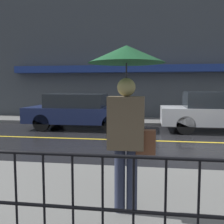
% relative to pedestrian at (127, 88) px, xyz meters
% --- Properties ---
extents(ground_plane, '(80.00, 80.00, 0.00)m').
position_rel_pedestrian_xyz_m(ground_plane, '(1.61, 5.07, -1.71)').
color(ground_plane, black).
extents(sidewalk_far, '(28.00, 2.05, 0.13)m').
position_rel_pedestrian_xyz_m(sidewalk_far, '(1.61, 9.27, -1.64)').
color(sidewalk_far, '#60605E').
rests_on(sidewalk_far, ground_plane).
extents(lane_marking, '(25.20, 0.12, 0.01)m').
position_rel_pedestrian_xyz_m(lane_marking, '(1.61, 5.07, -1.70)').
color(lane_marking, gold).
rests_on(lane_marking, ground_plane).
extents(building_storefront, '(28.00, 0.85, 7.00)m').
position_rel_pedestrian_xyz_m(building_storefront, '(1.61, 10.42, 1.75)').
color(building_storefront, '#383D42').
rests_on(building_storefront, ground_plane).
extents(pedestrian, '(0.94, 0.94, 2.09)m').
position_rel_pedestrian_xyz_m(pedestrian, '(0.00, 0.00, 0.00)').
color(pedestrian, '#23283D').
rests_on(pedestrian, sidewalk_near).
extents(car_navy, '(4.36, 1.87, 1.42)m').
position_rel_pedestrian_xyz_m(car_navy, '(-2.55, 7.12, -0.98)').
color(car_navy, '#19234C').
rests_on(car_navy, ground_plane).
extents(car_silver, '(4.45, 1.71, 1.52)m').
position_rel_pedestrian_xyz_m(car_silver, '(2.88, 7.12, -0.93)').
color(car_silver, '#B2B5BA').
rests_on(car_silver, ground_plane).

